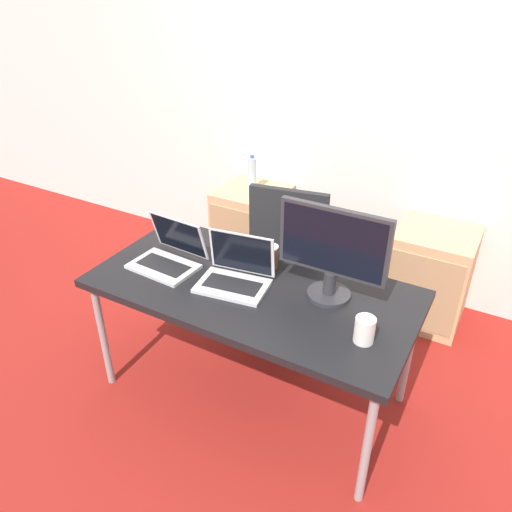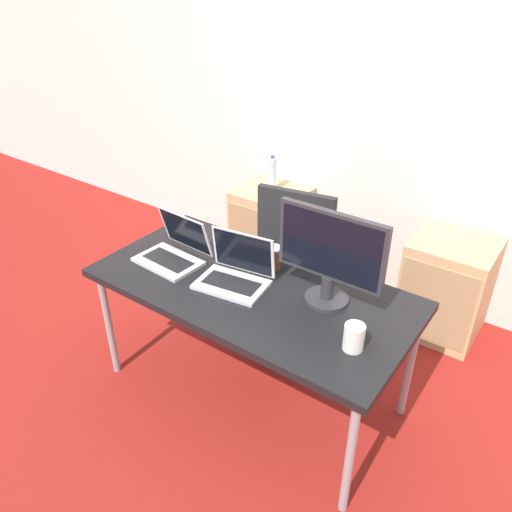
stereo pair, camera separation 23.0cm
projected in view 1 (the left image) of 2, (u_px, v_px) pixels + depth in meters
The scene contains 12 objects.
ground_plane at pixel (253, 390), 2.84m from camera, with size 14.00×14.00×0.00m, color maroon.
wall_back at pixel (361, 104), 3.26m from camera, with size 10.00×0.05×2.60m.
desk at pixel (252, 293), 2.50m from camera, with size 1.62×0.80×0.72m.
office_chair at pixel (294, 277), 3.14m from camera, with size 0.56×0.59×1.06m.
cabinet_left at pixel (252, 229), 3.84m from camera, with size 0.48×0.48×0.65m.
cabinet_right at pixel (430, 276), 3.27m from camera, with size 0.48×0.48×0.65m.
water_bottle at pixel (252, 174), 3.61m from camera, with size 0.06×0.06×0.27m.
laptop_left at pixel (169, 256), 2.63m from camera, with size 0.36×0.31×0.24m.
laptop_right at pixel (236, 275), 2.47m from camera, with size 0.37×0.30×0.25m.
monitor at pixel (333, 251), 2.27m from camera, with size 0.52×0.21×0.46m.
coffee_cup_white at pixel (365, 330), 2.08m from camera, with size 0.09×0.09×0.12m.
coffee_cup_brown at pixel (271, 257), 2.59m from camera, with size 0.08×0.08×0.13m.
Camera 1 is at (1.02, -1.78, 2.11)m, focal length 35.00 mm.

